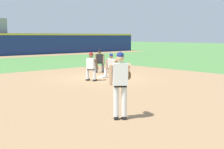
{
  "coord_description": "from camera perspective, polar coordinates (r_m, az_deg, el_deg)",
  "views": [
    {
      "loc": [
        -10.88,
        -13.05,
        2.29
      ],
      "look_at": [
        -3.62,
        -4.86,
        0.93
      ],
      "focal_mm": 50.0,
      "sensor_mm": 36.0,
      "label": 1
    }
  ],
  "objects": [
    {
      "name": "infield_dirt_patch",
      "position": [
        12.87,
        -0.66,
        -3.14
      ],
      "size": [
        18.0,
        18.0,
        0.01
      ],
      "primitive_type": "cube",
      "color": "#A87F56",
      "rests_on": "ground"
    },
    {
      "name": "baserunner",
      "position": [
        15.89,
        -3.86,
        1.66
      ],
      "size": [
        0.59,
        0.67,
        1.46
      ],
      "color": "black",
      "rests_on": "ground"
    },
    {
      "name": "pitcher",
      "position": [
        8.49,
        1.59,
        -1.25
      ],
      "size": [
        0.85,
        0.55,
        1.86
      ],
      "color": "black",
      "rests_on": "ground"
    },
    {
      "name": "baseball",
      "position": [
        12.26,
        0.79,
        -3.5
      ],
      "size": [
        0.07,
        0.07,
        0.07
      ],
      "primitive_type": "sphere",
      "color": "white",
      "rests_on": "ground"
    },
    {
      "name": "ground_plane",
      "position": [
        17.15,
        -1.74,
        -0.6
      ],
      "size": [
        160.0,
        160.0,
        0.0
      ],
      "primitive_type": "plane",
      "color": "#518942"
    },
    {
      "name": "first_base_bag",
      "position": [
        17.14,
        -1.74,
        -0.45
      ],
      "size": [
        0.38,
        0.38,
        0.09
      ],
      "primitive_type": "cube",
      "color": "white",
      "rests_on": "ground"
    },
    {
      "name": "umpire",
      "position": [
        19.55,
        -2.28,
        2.68
      ],
      "size": [
        0.68,
        0.65,
        1.46
      ],
      "color": "black",
      "rests_on": "ground"
    },
    {
      "name": "first_baseman",
      "position": [
        17.17,
        -0.1,
        1.87
      ],
      "size": [
        0.71,
        1.09,
        1.34
      ],
      "color": "black",
      "rests_on": "ground"
    }
  ]
}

